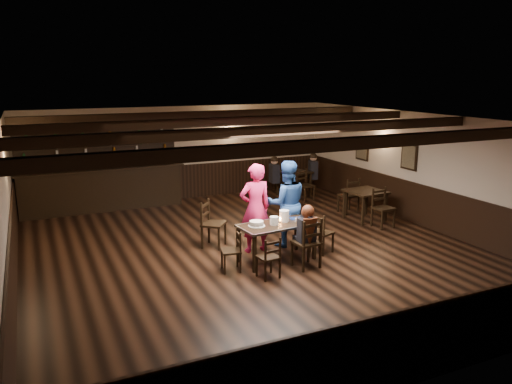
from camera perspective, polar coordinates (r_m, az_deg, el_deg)
name	(u,v)px	position (r m, az deg, el deg)	size (l,w,h in m)	color
ground	(253,251)	(10.46, -0.38, -6.71)	(10.00, 10.00, 0.00)	black
room_shell	(252,168)	(10.04, -0.44, 2.78)	(9.02, 10.02, 2.71)	#B9AC99
dining_table	(277,228)	(9.72, 2.39, -4.15)	(1.56, 0.90, 0.75)	black
chair_near_left	(270,255)	(8.94, 1.65, -7.19)	(0.40, 0.38, 0.77)	black
chair_near_right	(309,240)	(9.39, 6.09, -5.44)	(0.50, 0.48, 0.98)	black
chair_end_left	(234,247)	(9.31, -2.47, -6.33)	(0.41, 0.42, 0.78)	black
chair_end_right	(320,230)	(10.24, 7.28, -4.32)	(0.50, 0.51, 0.85)	black
chair_far_pushed	(210,220)	(10.59, -5.31, -3.19)	(0.64, 0.64, 1.00)	black
woman_pink	(255,208)	(10.16, -0.09, -1.85)	(0.67, 0.44, 1.85)	#E31A6C
man_blue	(286,204)	(10.55, 3.49, -1.33)	(0.89, 0.70, 1.84)	navy
seated_person	(307,226)	(9.37, 5.87, -3.91)	(0.32, 0.49, 0.79)	black
cake	(257,224)	(9.53, 0.06, -3.66)	(0.33, 0.33, 0.10)	white
plate_stack_a	(274,221)	(9.62, 2.09, -3.28)	(0.17, 0.17, 0.16)	white
plate_stack_b	(284,216)	(9.83, 3.23, -2.73)	(0.19, 0.19, 0.23)	white
tea_light	(280,221)	(9.80, 2.74, -3.34)	(0.04, 0.04, 0.06)	#A5A8AD
salt_shaker	(296,220)	(9.82, 4.58, -3.21)	(0.03, 0.03, 0.08)	silver
pepper_shaker	(297,219)	(9.84, 4.68, -3.13)	(0.04, 0.04, 0.10)	#A5A8AD
drink_glass	(284,218)	(9.89, 3.26, -3.00)	(0.07, 0.07, 0.10)	silver
menu_red	(305,221)	(9.88, 5.57, -3.37)	(0.28, 0.20, 0.00)	maroon
menu_blue	(298,218)	(10.09, 4.81, -3.00)	(0.33, 0.23, 0.00)	#0E1D46
bar_counter	(102,183)	(14.07, -17.23, 0.99)	(4.38, 0.70, 2.20)	black
back_table_a	(365,194)	(12.76, 12.40, -0.27)	(0.93, 0.93, 0.75)	black
back_table_b	(294,175)	(14.99, 4.35, 2.00)	(1.02, 1.02, 0.75)	black
bg_patron_left	(274,170)	(14.66, 2.11, 2.58)	(0.28, 0.41, 0.78)	black
bg_patron_right	(313,166)	(15.27, 6.55, 2.97)	(0.35, 0.44, 0.80)	black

